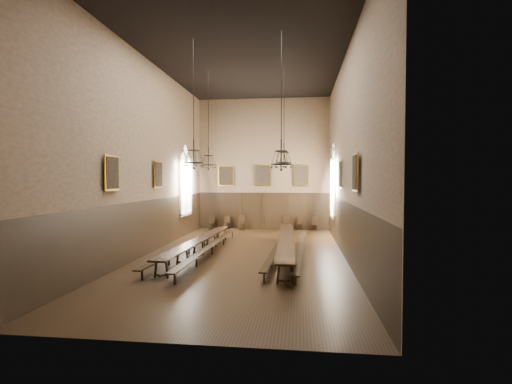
% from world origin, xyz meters
% --- Properties ---
extents(floor, '(9.00, 18.00, 0.02)m').
position_xyz_m(floor, '(0.00, 0.00, -0.01)').
color(floor, black).
rests_on(floor, ground).
extents(ceiling, '(9.00, 18.00, 0.02)m').
position_xyz_m(ceiling, '(0.00, 0.00, 9.01)').
color(ceiling, black).
rests_on(ceiling, ground).
extents(wall_back, '(9.00, 0.02, 9.00)m').
position_xyz_m(wall_back, '(0.00, 9.01, 4.50)').
color(wall_back, '#8F7458').
rests_on(wall_back, ground).
extents(wall_front, '(9.00, 0.02, 9.00)m').
position_xyz_m(wall_front, '(0.00, -9.01, 4.50)').
color(wall_front, '#8F7458').
rests_on(wall_front, ground).
extents(wall_left, '(0.02, 18.00, 9.00)m').
position_xyz_m(wall_left, '(-4.51, 0.00, 4.50)').
color(wall_left, '#8F7458').
rests_on(wall_left, ground).
extents(wall_right, '(0.02, 18.00, 9.00)m').
position_xyz_m(wall_right, '(4.51, 0.00, 4.50)').
color(wall_right, '#8F7458').
rests_on(wall_right, ground).
extents(wainscot_panelling, '(9.00, 18.00, 2.50)m').
position_xyz_m(wainscot_panelling, '(0.00, 0.00, 1.25)').
color(wainscot_panelling, black).
rests_on(wainscot_panelling, floor).
extents(table_left, '(1.09, 9.12, 0.71)m').
position_xyz_m(table_left, '(-2.10, 0.03, 0.35)').
color(table_left, black).
rests_on(table_left, floor).
extents(table_right, '(1.01, 10.13, 0.79)m').
position_xyz_m(table_right, '(1.90, 0.24, 0.39)').
color(table_right, black).
rests_on(table_right, floor).
extents(bench_left_outer, '(0.94, 9.74, 0.44)m').
position_xyz_m(bench_left_outer, '(-2.57, 0.08, 0.28)').
color(bench_left_outer, black).
rests_on(bench_left_outer, floor).
extents(bench_left_inner, '(0.45, 10.76, 0.48)m').
position_xyz_m(bench_left_inner, '(-1.51, 0.18, 0.31)').
color(bench_left_inner, black).
rests_on(bench_left_inner, floor).
extents(bench_right_inner, '(0.63, 9.19, 0.41)m').
position_xyz_m(bench_right_inner, '(1.48, 0.13, 0.26)').
color(bench_right_inner, black).
rests_on(bench_right_inner, floor).
extents(bench_right_outer, '(0.67, 9.36, 0.42)m').
position_xyz_m(bench_right_outer, '(2.56, -0.11, 0.27)').
color(bench_right_outer, black).
rests_on(bench_right_outer, floor).
extents(chair_0, '(0.41, 0.41, 0.91)m').
position_xyz_m(chair_0, '(-3.53, 8.47, 0.27)').
color(chair_0, black).
rests_on(chair_0, floor).
extents(chair_1, '(0.50, 0.50, 0.92)m').
position_xyz_m(chair_1, '(-2.45, 8.59, 0.28)').
color(chair_1, black).
rests_on(chair_1, floor).
extents(chair_2, '(0.50, 0.50, 0.98)m').
position_xyz_m(chair_2, '(-1.43, 8.49, 0.30)').
color(chair_2, black).
rests_on(chair_2, floor).
extents(chair_5, '(0.55, 0.55, 1.00)m').
position_xyz_m(chair_5, '(1.53, 8.51, 0.30)').
color(chair_5, black).
rests_on(chair_5, floor).
extents(chair_6, '(0.50, 0.50, 0.96)m').
position_xyz_m(chair_6, '(2.52, 8.57, 0.29)').
color(chair_6, black).
rests_on(chair_6, floor).
extents(chair_7, '(0.49, 0.49, 0.95)m').
position_xyz_m(chair_7, '(3.49, 8.52, 0.29)').
color(chair_7, black).
rests_on(chair_7, floor).
extents(chandelier_back_left, '(0.75, 0.75, 4.94)m').
position_xyz_m(chandelier_back_left, '(-2.18, 2.26, 4.58)').
color(chandelier_back_left, black).
rests_on(chandelier_back_left, ceiling).
extents(chandelier_back_right, '(0.80, 0.80, 4.81)m').
position_xyz_m(chandelier_back_right, '(1.69, 2.62, 4.67)').
color(chandelier_back_right, black).
rests_on(chandelier_back_right, ceiling).
extents(chandelier_front_left, '(0.75, 0.75, 5.01)m').
position_xyz_m(chandelier_front_left, '(-1.68, -2.10, 4.51)').
color(chandelier_front_left, black).
rests_on(chandelier_front_left, ceiling).
extents(chandelier_front_right, '(0.76, 0.76, 5.10)m').
position_xyz_m(chandelier_front_right, '(1.80, -2.45, 4.42)').
color(chandelier_front_right, black).
rests_on(chandelier_front_right, ceiling).
extents(portrait_back_0, '(1.10, 0.12, 1.40)m').
position_xyz_m(portrait_back_0, '(-2.60, 8.88, 3.70)').
color(portrait_back_0, '#B58C2B').
rests_on(portrait_back_0, wall_back).
extents(portrait_back_1, '(1.10, 0.12, 1.40)m').
position_xyz_m(portrait_back_1, '(0.00, 8.88, 3.70)').
color(portrait_back_1, '#B58C2B').
rests_on(portrait_back_1, wall_back).
extents(portrait_back_2, '(1.10, 0.12, 1.40)m').
position_xyz_m(portrait_back_2, '(2.60, 8.88, 3.70)').
color(portrait_back_2, '#B58C2B').
rests_on(portrait_back_2, wall_back).
extents(portrait_left_0, '(0.12, 1.00, 1.30)m').
position_xyz_m(portrait_left_0, '(-4.38, 1.00, 3.70)').
color(portrait_left_0, '#B58C2B').
rests_on(portrait_left_0, wall_left).
extents(portrait_left_1, '(0.12, 1.00, 1.30)m').
position_xyz_m(portrait_left_1, '(-4.38, -3.50, 3.70)').
color(portrait_left_1, '#B58C2B').
rests_on(portrait_left_1, wall_left).
extents(portrait_right_0, '(0.12, 1.00, 1.30)m').
position_xyz_m(portrait_right_0, '(4.38, 1.00, 3.70)').
color(portrait_right_0, '#B58C2B').
rests_on(portrait_right_0, wall_right).
extents(portrait_right_1, '(0.12, 1.00, 1.30)m').
position_xyz_m(portrait_right_1, '(4.38, -3.50, 3.70)').
color(portrait_right_1, '#B58C2B').
rests_on(portrait_right_1, wall_right).
extents(window_right, '(0.20, 2.20, 4.60)m').
position_xyz_m(window_right, '(4.43, 5.50, 3.40)').
color(window_right, white).
rests_on(window_right, wall_right).
extents(window_left, '(0.20, 2.20, 4.60)m').
position_xyz_m(window_left, '(-4.43, 5.50, 3.40)').
color(window_left, white).
rests_on(window_left, wall_left).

